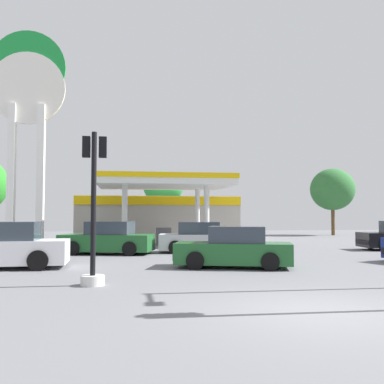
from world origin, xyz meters
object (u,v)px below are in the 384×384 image
object	(u,v)px
station_pole_sign	(27,108)
car_1	(1,247)
car_0	(234,249)
traffic_signal_1	(93,220)
tree_2	(332,189)
car_3	(108,239)
tree_1	(163,187)
car_5	(201,239)

from	to	relation	value
station_pole_sign	car_1	distance (m)	12.64
car_0	traffic_signal_1	distance (m)	5.85
car_0	tree_2	xyz separation A→B (m)	(15.67, 23.76, 3.67)
car_0	car_3	xyz separation A→B (m)	(-4.68, 6.28, 0.04)
station_pole_sign	tree_1	size ratio (longest dim) A/B	2.17
tree_2	station_pole_sign	bearing A→B (deg)	-153.35
car_5	tree_2	distance (m)	23.62
tree_2	car_0	bearing A→B (deg)	-123.42
station_pole_sign	tree_2	size ratio (longest dim) A/B	2.01
car_1	car_5	size ratio (longest dim) A/B	1.03
car_3	traffic_signal_1	size ratio (longest dim) A/B	1.14
station_pole_sign	car_3	xyz separation A→B (m)	(4.85, -4.82, -7.44)
tree_1	car_3	bearing A→B (deg)	-103.48
car_1	traffic_signal_1	xyz separation A→B (m)	(3.44, -4.26, 0.99)
car_1	tree_2	world-z (taller)	tree_2
station_pole_sign	tree_2	world-z (taller)	station_pole_sign
car_0	car_5	xyz separation A→B (m)	(-0.05, 6.51, 0.03)
car_1	tree_2	size ratio (longest dim) A/B	0.73
car_5	traffic_signal_1	bearing A→B (deg)	-115.39
station_pole_sign	car_1	world-z (taller)	station_pole_sign
traffic_signal_1	car_5	bearing A→B (deg)	64.61
car_1	car_3	world-z (taller)	car_1
car_5	tree_2	size ratio (longest dim) A/B	0.71
car_5	tree_2	xyz separation A→B (m)	(15.72, 17.24, 3.64)
car_5	traffic_signal_1	size ratio (longest dim) A/B	1.09
car_0	traffic_signal_1	size ratio (longest dim) A/B	1.07
tree_1	tree_2	distance (m)	16.12
station_pole_sign	traffic_signal_1	size ratio (longest dim) A/B	3.10
car_3	car_5	world-z (taller)	car_3
traffic_signal_1	tree_2	distance (m)	33.98
car_1	tree_1	size ratio (longest dim) A/B	0.79
station_pole_sign	car_3	world-z (taller)	station_pole_sign
station_pole_sign	traffic_signal_1	bearing A→B (deg)	-71.47
car_5	traffic_signal_1	xyz separation A→B (m)	(-4.66, -9.82, 1.04)
tree_1	car_0	bearing A→B (deg)	-88.95
car_3	car_5	bearing A→B (deg)	2.82
car_3	traffic_signal_1	distance (m)	9.64
station_pole_sign	car_1	size ratio (longest dim) A/B	2.76
car_3	car_0	bearing A→B (deg)	-53.30
traffic_signal_1	tree_2	size ratio (longest dim) A/B	0.65
station_pole_sign	car_0	distance (m)	16.44
car_0	traffic_signal_1	xyz separation A→B (m)	(-4.71, -3.30, 1.07)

